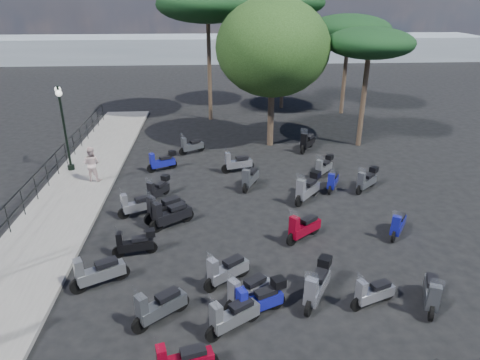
{
  "coord_description": "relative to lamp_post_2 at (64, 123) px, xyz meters",
  "views": [
    {
      "loc": [
        -0.32,
        -13.32,
        8.18
      ],
      "look_at": [
        0.73,
        2.55,
        1.2
      ],
      "focal_mm": 32.0,
      "sensor_mm": 36.0,
      "label": 1
    }
  ],
  "objects": [
    {
      "name": "sidewalk",
      "position": [
        0.86,
        -3.79,
        -2.44
      ],
      "size": [
        3.0,
        30.0,
        0.15
      ],
      "primitive_type": "cube",
      "color": "slate",
      "rests_on": "ground"
    },
    {
      "name": "scooter_23",
      "position": [
        12.31,
        2.37,
        -2.0
      ],
      "size": [
        1.11,
        1.6,
        1.46
      ],
      "rotation": [
        0.0,
        0.0,
        2.57
      ],
      "color": "black",
      "rests_on": "ground"
    },
    {
      "name": "scooter_13",
      "position": [
        7.43,
        -11.39,
        -2.03
      ],
      "size": [
        1.53,
        1.06,
        1.39
      ],
      "rotation": [
        0.0,
        0.0,
        2.14
      ],
      "color": "black",
      "rests_on": "ground"
    },
    {
      "name": "scooter_3",
      "position": [
        4.33,
        -7.62,
        -2.06
      ],
      "size": [
        1.5,
        0.56,
        1.2
      ],
      "rotation": [
        0.0,
        0.0,
        1.77
      ],
      "color": "black",
      "rests_on": "ground"
    },
    {
      "name": "scooter_15",
      "position": [
        10.18,
        -7.01,
        -2.03
      ],
      "size": [
        1.46,
        1.16,
        1.4
      ],
      "rotation": [
        0.0,
        0.0,
        2.23
      ],
      "color": "black",
      "rests_on": "ground"
    },
    {
      "name": "ground",
      "position": [
        7.36,
        -6.79,
        -2.51
      ],
      "size": [
        120.0,
        120.0,
        0.0
      ],
      "primitive_type": "plane",
      "color": "black",
      "rests_on": "ground"
    },
    {
      "name": "pine_0",
      "position": [
        12.4,
        12.23,
        5.01
      ],
      "size": [
        5.63,
        5.63,
        8.54
      ],
      "color": "#38281E",
      "rests_on": "ground"
    },
    {
      "name": "pine_3",
      "position": [
        15.51,
        3.12,
        3.19
      ],
      "size": [
        4.74,
        4.74,
        6.56
      ],
      "color": "#38281E",
      "rests_on": "ground"
    },
    {
      "name": "scooter_20",
      "position": [
        11.42,
        -10.65,
        -2.08
      ],
      "size": [
        1.47,
        0.74,
        1.23
      ],
      "rotation": [
        0.0,
        0.0,
        1.94
      ],
      "color": "black",
      "rests_on": "ground"
    },
    {
      "name": "scooter_16",
      "position": [
        8.67,
        -2.43,
        -2.04
      ],
      "size": [
        0.91,
        1.6,
        1.37
      ],
      "rotation": [
        0.0,
        0.0,
        2.7
      ],
      "color": "black",
      "rests_on": "ground"
    },
    {
      "name": "pedestrian_far",
      "position": [
        1.44,
        -1.43,
        -1.54
      ],
      "size": [
        0.91,
        0.78,
        1.65
      ],
      "primitive_type": "imported",
      "rotation": [
        0.0,
        0.0,
        2.93
      ],
      "color": "beige",
      "rests_on": "sidewalk"
    },
    {
      "name": "scooter_2",
      "position": [
        5.49,
        -10.91,
        -2.02
      ],
      "size": [
        1.46,
        1.2,
        1.42
      ],
      "rotation": [
        0.0,
        0.0,
        2.24
      ],
      "color": "black",
      "rests_on": "ground"
    },
    {
      "name": "pine_1",
      "position": [
        16.57,
        10.35,
        3.37
      ],
      "size": [
        5.7,
        5.7,
        6.9
      ],
      "color": "#38281E",
      "rests_on": "ground"
    },
    {
      "name": "scooter_1",
      "position": [
        3.5,
        -9.26,
        -2.01
      ],
      "size": [
        1.64,
        1.01,
        1.44
      ],
      "rotation": [
        0.0,
        0.0,
        2.06
      ],
      "color": "black",
      "rests_on": "ground"
    },
    {
      "name": "scooter_17",
      "position": [
        8.2,
        -0.5,
        -2.04
      ],
      "size": [
        1.66,
        0.73,
        1.36
      ],
      "rotation": [
        0.0,
        0.0,
        1.86
      ],
      "color": "black",
      "rests_on": "ground"
    },
    {
      "name": "scooter_10",
      "position": [
        4.64,
        -3.26,
        -2.07
      ],
      "size": [
        0.92,
        1.31,
        1.18
      ],
      "rotation": [
        0.0,
        0.0,
        2.58
      ],
      "color": "black",
      "rests_on": "ground"
    },
    {
      "name": "scooter_22",
      "position": [
        12.36,
        -2.89,
        -2.09
      ],
      "size": [
        0.82,
        1.4,
        1.21
      ],
      "rotation": [
        0.0,
        0.0,
        2.68
      ],
      "color": "black",
      "rests_on": "ground"
    },
    {
      "name": "railing",
      "position": [
        -0.44,
        -3.99,
        -1.61
      ],
      "size": [
        0.04,
        26.04,
        1.1
      ],
      "color": "black",
      "rests_on": "sidewalk"
    },
    {
      "name": "scooter_26",
      "position": [
        13.05,
        -10.8,
        -2.05
      ],
      "size": [
        0.86,
        1.58,
        1.34
      ],
      "rotation": [
        0.0,
        0.0,
        2.73
      ],
      "color": "black",
      "rests_on": "ground"
    },
    {
      "name": "lamp_post_2",
      "position": [
        0.0,
        0.0,
        0.0
      ],
      "size": [
        0.61,
        1.16,
        4.14
      ],
      "rotation": [
        0.0,
        0.0,
        0.35
      ],
      "color": "black",
      "rests_on": "sidewalk"
    },
    {
      "name": "scooter_19",
      "position": [
        9.89,
        -10.34,
        -1.96
      ],
      "size": [
        1.11,
        1.64,
        1.45
      ],
      "rotation": [
        0.0,
        0.0,
        2.61
      ],
      "color": "black",
      "rests_on": "ground"
    },
    {
      "name": "distant_hills",
      "position": [
        7.36,
        38.21,
        -1.01
      ],
      "size": [
        70.0,
        8.0,
        3.0
      ],
      "primitive_type": "cube",
      "color": "gray",
      "rests_on": "ground"
    },
    {
      "name": "scooter_14",
      "position": [
        8.19,
        -10.82,
        -2.01
      ],
      "size": [
        1.57,
        0.9,
        1.34
      ],
      "rotation": [
        0.0,
        0.0,
        2.0
      ],
      "color": "black",
      "rests_on": "ground"
    },
    {
      "name": "pine_2",
      "position": [
        6.92,
        9.26,
        4.97
      ],
      "size": [
        6.59,
        6.59,
        8.65
      ],
      "color": "#38281E",
      "rests_on": "ground"
    },
    {
      "name": "scooter_4",
      "position": [
        3.96,
        -4.77,
        -2.06
      ],
      "size": [
        1.53,
        0.87,
        1.31
      ],
      "rotation": [
        0.0,
        0.0,
        2.01
      ],
      "color": "black",
      "rests_on": "ground"
    },
    {
      "name": "scooter_32",
      "position": [
        7.91,
        -10.41,
        -2.03
      ],
      "size": [
        1.47,
        1.11,
        1.38
      ],
      "rotation": [
        0.0,
        0.0,
        2.19
      ],
      "color": "black",
      "rests_on": "ground"
    },
    {
      "name": "scooter_29",
      "position": [
        12.36,
        -1.25,
        -2.05
      ],
      "size": [
        1.12,
        1.23,
        1.21
      ],
      "rotation": [
        0.0,
        0.0,
        2.42
      ],
      "color": "black",
      "rests_on": "ground"
    },
    {
      "name": "scooter_28",
      "position": [
        13.86,
        -3.04,
        -2.03
      ],
      "size": [
        1.29,
        1.21,
        1.29
      ],
      "rotation": [
        0.0,
        0.0,
        2.31
      ],
      "color": "black",
      "rests_on": "ground"
    },
    {
      "name": "scooter_11",
      "position": [
        5.84,
        2.32,
        -2.07
      ],
      "size": [
        1.41,
        0.94,
        1.27
      ],
      "rotation": [
        0.0,
        0.0,
        2.12
      ],
      "color": "black",
      "rests_on": "ground"
    },
    {
      "name": "scooter_27",
      "position": [
        13.68,
        -6.94,
        -2.07
      ],
      "size": [
        1.0,
        1.36,
        1.26
      ],
      "rotation": [
        0.0,
        0.0,
        2.54
      ],
      "color": "black",
      "rests_on": "ground"
    },
    {
      "name": "scooter_21",
      "position": [
        11.0,
        -3.88,
        -1.95
      ],
      "size": [
        1.36,
        1.53,
        1.49
      ],
      "rotation": [
        0.0,
        0.0,
        2.44
      ],
      "color": "black",
      "rests_on": "ground"
    },
    {
      "name": "scooter_8",
      "position": [
        7.34,
        -9.39,
        -2.03
      ],
      "size": [
        1.47,
        1.11,
        1.38
      ],
      "rotation": [
        0.0,
        0.0,
        2.19
      ],
      "color": "black",
      "rests_on": "ground"
    },
    {
      "name": "broadleaf_tree",
      "position": [
        10.37,
        3.51,
        2.97
      ],
      "size": [
        6.15,
        6.15,
        8.1
      ],
      "color": "#38281E",
      "rests_on": "ground"
    },
    {
      "name": "scooter_9",
      "position": [
        5.38,
        -5.78,
        -1.99
      ],
      "size": [
        1.61,
        1.17,
        1.49
      ],
      "rotation": [
        0.0,
        0.0,
        2.17
      ],
      "color": "black",
      "rests_on": "ground"
    },
    {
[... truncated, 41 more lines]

